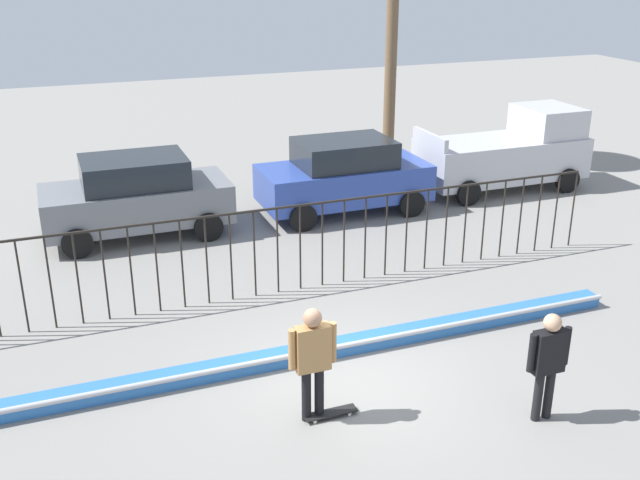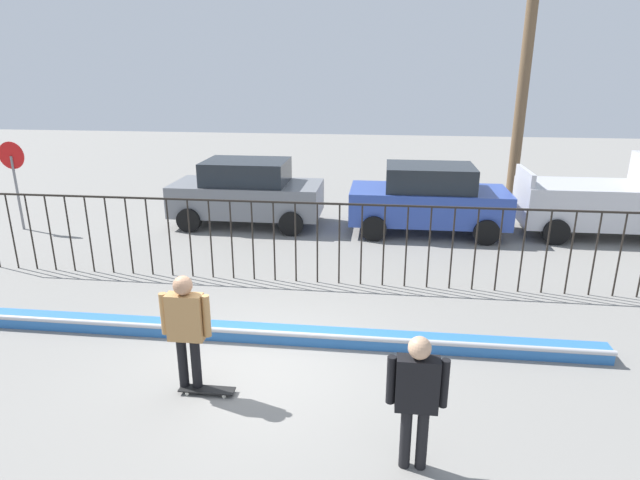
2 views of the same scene
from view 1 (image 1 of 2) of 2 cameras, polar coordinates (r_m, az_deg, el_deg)
The scene contains 9 objects.
ground_plane at distance 11.91m, azimuth 2.02°, elevation -10.80°, with size 60.00×60.00×0.00m, color gray.
bowl_coping_ledge at distance 12.52m, azimuth 0.52°, elevation -8.40°, with size 11.00×0.40×0.27m.
perimeter_fence at distance 14.35m, azimuth -3.30°, elevation -0.05°, with size 14.04×0.04×1.78m.
skateboarder at distance 10.51m, azimuth -0.57°, elevation -8.79°, with size 0.72×0.27×1.77m.
skateboard at distance 11.08m, azimuth 0.81°, elevation -13.17°, with size 0.80×0.20×0.07m.
camera_operator at distance 11.01m, azimuth 17.16°, elevation -8.62°, with size 0.68×0.26×1.69m.
parked_car_gray at distance 17.87m, azimuth -13.96°, elevation 3.31°, with size 4.30×2.12×1.90m.
parked_car_blue at distance 18.96m, azimuth 1.86°, elevation 5.00°, with size 4.30×2.12×1.90m.
pickup_truck at distance 21.56m, azimuth 14.31°, elevation 6.56°, with size 4.70×2.12×2.24m.
Camera 1 is at (-3.95, -9.25, 6.37)m, focal length 41.56 mm.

